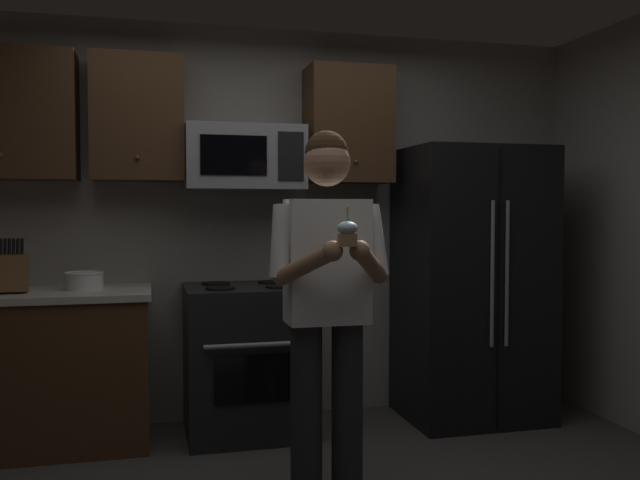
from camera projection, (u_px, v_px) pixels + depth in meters
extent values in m
cube|color=gray|center=(261.00, 223.00, 4.65)|extent=(4.40, 0.10, 2.60)
cube|color=black|center=(248.00, 360.00, 4.27)|extent=(0.76, 0.66, 0.92)
cube|color=black|center=(256.00, 379.00, 3.95)|extent=(0.48, 0.01, 0.28)
cylinder|color=#99999E|center=(257.00, 345.00, 3.91)|extent=(0.60, 0.03, 0.03)
cylinder|color=black|center=(221.00, 288.00, 4.07)|extent=(0.18, 0.18, 0.01)
cylinder|color=black|center=(280.00, 287.00, 4.16)|extent=(0.18, 0.18, 0.01)
cylinder|color=black|center=(216.00, 283.00, 4.34)|extent=(0.18, 0.18, 0.01)
cylinder|color=black|center=(272.00, 282.00, 4.43)|extent=(0.18, 0.18, 0.01)
cube|color=#9EA0A5|center=(244.00, 158.00, 4.33)|extent=(0.74, 0.40, 0.40)
cube|color=black|center=(234.00, 155.00, 4.11)|extent=(0.40, 0.01, 0.24)
cube|color=black|center=(291.00, 156.00, 4.20)|extent=(0.16, 0.01, 0.30)
cube|color=black|center=(472.00, 284.00, 4.58)|extent=(0.90, 0.72, 1.80)
cylinder|color=gray|center=(492.00, 274.00, 4.20)|extent=(0.02, 0.02, 0.90)
cylinder|color=gray|center=(507.00, 273.00, 4.22)|extent=(0.02, 0.02, 0.90)
cube|color=black|center=(499.00, 290.00, 4.23)|extent=(0.01, 0.01, 1.74)
cube|color=#4C301C|center=(5.00, 115.00, 4.03)|extent=(0.80, 0.34, 0.76)
sphere|color=brown|center=(0.00, 155.00, 3.86)|extent=(0.03, 0.03, 0.03)
cube|color=#4C301C|center=(137.00, 119.00, 4.21)|extent=(0.55, 0.34, 0.76)
sphere|color=brown|center=(138.00, 158.00, 4.05)|extent=(0.03, 0.03, 0.03)
cube|color=#4C301C|center=(348.00, 126.00, 4.54)|extent=(0.55, 0.34, 0.76)
sphere|color=brown|center=(356.00, 162.00, 4.38)|extent=(0.03, 0.03, 0.03)
cube|color=#4C301C|center=(24.00, 374.00, 3.97)|extent=(1.40, 0.62, 0.88)
cube|color=beige|center=(23.00, 295.00, 3.95)|extent=(1.44, 0.66, 0.04)
cube|color=brown|center=(13.00, 274.00, 3.89)|extent=(0.16, 0.15, 0.24)
cylinder|color=black|center=(1.00, 247.00, 3.85)|extent=(0.02, 0.04, 0.09)
cylinder|color=black|center=(5.00, 247.00, 3.85)|extent=(0.02, 0.04, 0.09)
cylinder|color=black|center=(9.00, 247.00, 3.86)|extent=(0.02, 0.04, 0.09)
cylinder|color=black|center=(14.00, 247.00, 3.86)|extent=(0.02, 0.04, 0.09)
cylinder|color=black|center=(18.00, 246.00, 3.87)|extent=(0.02, 0.04, 0.09)
cylinder|color=black|center=(22.00, 246.00, 3.88)|extent=(0.02, 0.04, 0.09)
cylinder|color=white|center=(84.00, 281.00, 4.06)|extent=(0.22, 0.22, 0.10)
torus|color=white|center=(84.00, 273.00, 4.06)|extent=(0.23, 0.23, 0.01)
cylinder|color=#262628|center=(306.00, 414.00, 3.22)|extent=(0.15, 0.15, 0.86)
cylinder|color=#262628|center=(347.00, 411.00, 3.27)|extent=(0.15, 0.15, 0.86)
cube|color=white|center=(327.00, 261.00, 3.22)|extent=(0.38, 0.22, 0.58)
sphere|color=#A37556|center=(327.00, 163.00, 3.20)|extent=(0.22, 0.22, 0.22)
sphere|color=#382314|center=(326.00, 152.00, 3.20)|extent=(0.20, 0.20, 0.20)
cylinder|color=white|center=(281.00, 242.00, 3.13)|extent=(0.15, 0.18, 0.35)
cylinder|color=#A37556|center=(305.00, 265.00, 3.00)|extent=(0.26, 0.33, 0.21)
sphere|color=#A37556|center=(333.00, 251.00, 2.89)|extent=(0.09, 0.09, 0.09)
cylinder|color=white|center=(375.00, 241.00, 3.24)|extent=(0.15, 0.18, 0.35)
cylinder|color=#A37556|center=(370.00, 264.00, 3.07)|extent=(0.26, 0.33, 0.21)
sphere|color=#A37556|center=(360.00, 251.00, 2.92)|extent=(0.09, 0.09, 0.09)
cylinder|color=#A87F56|center=(348.00, 240.00, 2.88)|extent=(0.08, 0.08, 0.06)
ellipsoid|color=silver|center=(348.00, 228.00, 2.88)|extent=(0.09, 0.09, 0.06)
cylinder|color=#4CBF66|center=(348.00, 217.00, 2.88)|extent=(0.01, 0.01, 0.06)
ellipsoid|color=#FFD159|center=(348.00, 208.00, 2.88)|extent=(0.01, 0.01, 0.02)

